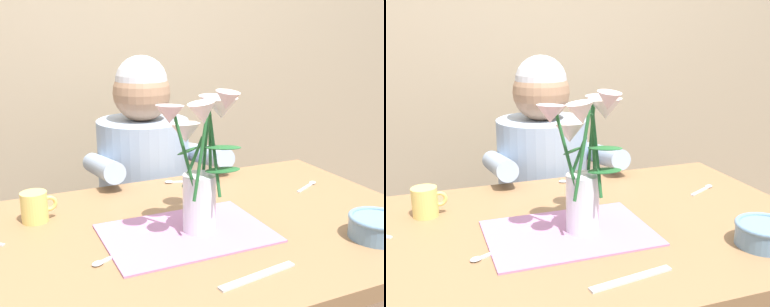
{
  "view_description": "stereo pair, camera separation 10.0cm",
  "coord_description": "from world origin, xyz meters",
  "views": [
    {
      "loc": [
        -0.48,
        -0.98,
        1.23
      ],
      "look_at": [
        -0.01,
        0.05,
        0.92
      ],
      "focal_mm": 43.36,
      "sensor_mm": 36.0,
      "label": 1
    },
    {
      "loc": [
        -0.39,
        -1.02,
        1.23
      ],
      "look_at": [
        -0.01,
        0.05,
        0.92
      ],
      "focal_mm": 43.36,
      "sensor_mm": 36.0,
      "label": 2
    }
  ],
  "objects": [
    {
      "name": "flower_vase",
      "position": [
        -0.02,
        -0.03,
        0.94
      ],
      "size": [
        0.24,
        0.24,
        0.36
      ],
      "color": "silver",
      "rests_on": "dining_table"
    },
    {
      "name": "spoon_0",
      "position": [
        -0.27,
        -0.08,
        0.74
      ],
      "size": [
        0.11,
        0.07,
        0.01
      ],
      "color": "silver",
      "rests_on": "dining_table"
    },
    {
      "name": "dinner_knife",
      "position": [
        -0.01,
        -0.27,
        0.74
      ],
      "size": [
        0.19,
        0.05,
        0.0
      ],
      "primitive_type": "cube",
      "rotation": [
        0.0,
        0.0,
        0.15
      ],
      "color": "silver",
      "rests_on": "dining_table"
    },
    {
      "name": "ceramic_bowl",
      "position": [
        0.35,
        -0.24,
        0.77
      ],
      "size": [
        0.14,
        0.14,
        0.06
      ],
      "color": "#6689A8",
      "rests_on": "dining_table"
    },
    {
      "name": "spoon_2",
      "position": [
        0.07,
        0.34,
        0.74
      ],
      "size": [
        0.12,
        0.05,
        0.01
      ],
      "color": "silver",
      "rests_on": "dining_table"
    },
    {
      "name": "seated_person",
      "position": [
        0.05,
        0.62,
        0.56
      ],
      "size": [
        0.45,
        0.47,
        1.14
      ],
      "rotation": [
        0.0,
        0.0,
        -0.04
      ],
      "color": "#4C4C56",
      "rests_on": "ground_plane"
    },
    {
      "name": "ceramic_mug",
      "position": [
        -0.38,
        0.21,
        0.78
      ],
      "size": [
        0.09,
        0.07,
        0.08
      ],
      "color": "#E5C666",
      "rests_on": "dining_table"
    },
    {
      "name": "wood_panel_backdrop",
      "position": [
        0.0,
        1.05,
        1.25
      ],
      "size": [
        4.0,
        0.1,
        2.5
      ],
      "primitive_type": "cube",
      "color": "tan",
      "rests_on": "ground_plane"
    },
    {
      "name": "spoon_1",
      "position": [
        0.44,
        0.14,
        0.74
      ],
      "size": [
        0.11,
        0.07,
        0.01
      ],
      "color": "silver",
      "rests_on": "dining_table"
    },
    {
      "name": "striped_placemat",
      "position": [
        -0.06,
        -0.03,
        0.74
      ],
      "size": [
        0.4,
        0.28,
        0.0
      ],
      "primitive_type": "cube",
      "color": "#B275A3",
      "rests_on": "dining_table"
    },
    {
      "name": "dining_table",
      "position": [
        0.0,
        0.0,
        0.64
      ],
      "size": [
        1.2,
        0.8,
        0.74
      ],
      "color": "olive",
      "rests_on": "ground_plane"
    },
    {
      "name": "spoon_3",
      "position": [
        -0.18,
        0.03,
        0.74
      ],
      "size": [
        0.12,
        0.05,
        0.01
      ],
      "color": "silver",
      "rests_on": "dining_table"
    }
  ]
}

